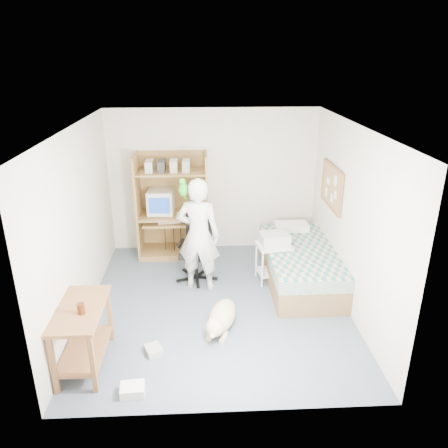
% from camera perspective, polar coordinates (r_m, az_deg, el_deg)
% --- Properties ---
extents(floor, '(4.00, 4.00, 0.00)m').
position_cam_1_polar(floor, '(6.32, -0.83, -10.43)').
color(floor, '#4D5A68').
rests_on(floor, ground).
extents(wall_back, '(3.60, 0.02, 2.50)m').
position_cam_1_polar(wall_back, '(7.66, -1.44, 5.65)').
color(wall_back, beige).
rests_on(wall_back, floor).
extents(wall_right, '(0.02, 4.00, 2.50)m').
position_cam_1_polar(wall_right, '(6.09, 16.29, 0.49)').
color(wall_right, beige).
rests_on(wall_right, floor).
extents(wall_left, '(0.02, 4.00, 2.50)m').
position_cam_1_polar(wall_left, '(5.98, -18.40, -0.15)').
color(wall_left, beige).
rests_on(wall_left, floor).
extents(ceiling, '(3.60, 4.00, 0.02)m').
position_cam_1_polar(ceiling, '(5.43, -0.97, 12.55)').
color(ceiling, white).
rests_on(ceiling, wall_back).
extents(computer_hutch, '(1.20, 0.63, 1.80)m').
position_cam_1_polar(computer_hutch, '(7.55, -6.68, 1.85)').
color(computer_hutch, brown).
rests_on(computer_hutch, floor).
extents(bed, '(1.02, 2.02, 0.66)m').
position_cam_1_polar(bed, '(6.88, 9.90, -5.22)').
color(bed, brown).
rests_on(bed, floor).
extents(side_desk, '(0.50, 1.00, 0.75)m').
position_cam_1_polar(side_desk, '(5.23, -18.01, -12.77)').
color(side_desk, brown).
rests_on(side_desk, floor).
extents(corkboard, '(0.04, 0.94, 0.66)m').
position_cam_1_polar(corkboard, '(6.83, 13.90, 4.77)').
color(corkboard, olive).
rests_on(corkboard, wall_right).
extents(office_chair, '(0.58, 0.59, 1.03)m').
position_cam_1_polar(office_chair, '(6.86, -3.54, -4.24)').
color(office_chair, black).
rests_on(office_chair, floor).
extents(person, '(0.71, 0.55, 1.72)m').
position_cam_1_polar(person, '(6.38, -3.33, -1.46)').
color(person, silver).
rests_on(person, floor).
extents(parrot, '(0.13, 0.22, 0.35)m').
position_cam_1_polar(parrot, '(6.15, -5.35, 4.68)').
color(parrot, '#138613').
rests_on(parrot, person).
extents(dog, '(0.51, 0.98, 0.38)m').
position_cam_1_polar(dog, '(5.75, -0.34, -12.10)').
color(dog, tan).
rests_on(dog, floor).
extents(printer_cart, '(0.57, 0.48, 0.61)m').
position_cam_1_polar(printer_cart, '(6.79, 6.49, -4.25)').
color(printer_cart, silver).
rests_on(printer_cart, floor).
extents(printer, '(0.46, 0.38, 0.18)m').
position_cam_1_polar(printer, '(6.67, 6.59, -1.95)').
color(printer, '#B9BAB4').
rests_on(printer, printer_cart).
extents(crt_monitor, '(0.45, 0.48, 0.41)m').
position_cam_1_polar(crt_monitor, '(7.53, -8.22, 2.95)').
color(crt_monitor, beige).
rests_on(crt_monitor, computer_hutch).
extents(keyboard, '(0.46, 0.21, 0.03)m').
position_cam_1_polar(keyboard, '(7.46, -6.90, 0.35)').
color(keyboard, beige).
rests_on(keyboard, computer_hutch).
extents(pencil_cup, '(0.08, 0.08, 0.12)m').
position_cam_1_polar(pencil_cup, '(7.45, -4.24, 1.67)').
color(pencil_cup, yellow).
rests_on(pencil_cup, computer_hutch).
extents(drink_glass, '(0.08, 0.08, 0.12)m').
position_cam_1_polar(drink_glass, '(4.96, -18.17, -10.46)').
color(drink_glass, '#411A0A').
rests_on(drink_glass, side_desk).
extents(floor_box_a, '(0.26, 0.22, 0.10)m').
position_cam_1_polar(floor_box_a, '(4.99, -11.88, -20.42)').
color(floor_box_a, white).
rests_on(floor_box_a, floor).
extents(floor_box_b, '(0.25, 0.27, 0.08)m').
position_cam_1_polar(floor_box_b, '(5.48, -9.18, -15.93)').
color(floor_box_b, '#A8A8A3').
rests_on(floor_box_b, floor).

